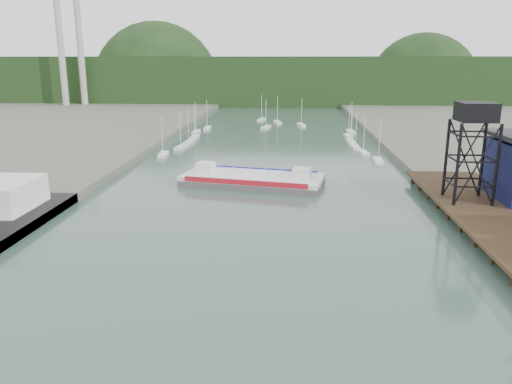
# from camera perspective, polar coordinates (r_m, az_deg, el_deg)

# --- Properties ---
(east_pier) EXTENTS (14.00, 70.00, 2.45)m
(east_pier) POSITION_cam_1_polar(r_m,az_deg,el_deg) (78.69, 27.22, -3.62)
(east_pier) COLOR black
(east_pier) RESTS_ON ground
(lift_tower) EXTENTS (6.50, 6.50, 16.00)m
(lift_tower) POSITION_cam_1_polar(r_m,az_deg,el_deg) (87.06, 23.79, 7.73)
(lift_tower) COLOR black
(lift_tower) RESTS_ON east_pier
(marina_sailboats) EXTENTS (57.71, 92.65, 0.90)m
(marina_sailboats) POSITION_cam_1_polar(r_m,az_deg,el_deg) (163.84, 1.91, 6.40)
(marina_sailboats) COLOR silver
(marina_sailboats) RESTS_ON ground
(smokestacks) EXTENTS (11.20, 8.20, 60.00)m
(smokestacks) POSITION_cam_1_polar(r_m,az_deg,el_deg) (279.30, -20.42, 15.15)
(smokestacks) COLOR #9FA09A
(smokestacks) RESTS_ON ground
(distant_hills) EXTENTS (500.00, 120.00, 80.00)m
(distant_hills) POSITION_cam_1_polar(r_m,az_deg,el_deg) (325.27, 2.24, 12.43)
(distant_hills) COLOR black
(distant_hills) RESTS_ON ground
(chain_ferry) EXTENTS (29.81, 16.73, 4.05)m
(chain_ferry) POSITION_cam_1_polar(r_m,az_deg,el_deg) (101.07, -0.40, 1.48)
(chain_ferry) COLOR #4C4C4F
(chain_ferry) RESTS_ON ground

